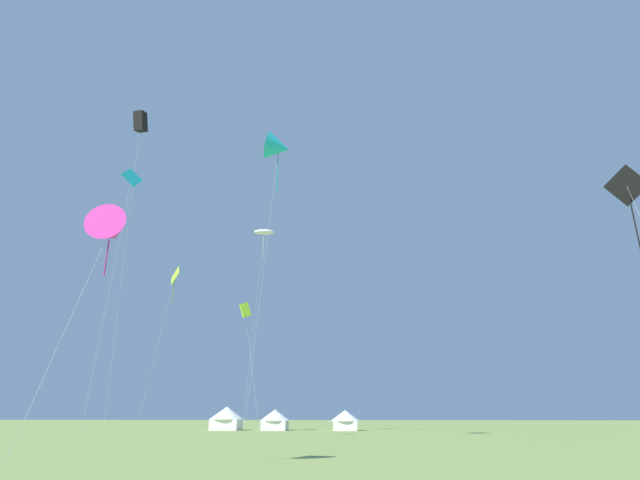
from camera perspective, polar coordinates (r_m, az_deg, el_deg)
The scene contains 11 objects.
kite_cyan_delta at distance 49.20m, azimuth -4.74°, elevation 10.42°, with size 3.29×2.91×27.84m.
kite_lime_diamond at distance 67.41m, azimuth -16.10°, elevation -4.09°, with size 2.91×3.31×20.32m.
kite_black_box at distance 66.71m, azimuth -19.66°, elevation 12.48°, with size 1.97×2.51×37.19m.
kite_magenta_delta at distance 24.20m, azimuth -22.63°, elevation 1.05°, with size 2.46×3.33×10.87m.
kite_lime_box at distance 52.44m, azimuth -8.44°, elevation -7.87°, with size 2.97×2.18×12.97m.
kite_cyan_diamond at distance 49.76m, azimuth -20.58°, elevation 6.26°, with size 1.31×3.43×23.85m.
kite_black_diamond at distance 37.34m, azimuth 31.51°, elevation 4.77°, with size 2.93×2.50×17.13m.
kite_white_parafoil at distance 63.15m, azimuth -6.37°, elevation 0.85°, with size 2.76×1.23×24.03m.
festival_tent_left at distance 76.17m, azimuth -10.53°, elevation -19.11°, with size 4.82×4.82×3.13m.
festival_tent_center at distance 74.75m, azimuth -5.11°, elevation -19.50°, with size 4.24×4.24×2.75m.
festival_tent_right at distance 73.80m, azimuth 2.88°, elevation -19.60°, with size 4.09×4.09×2.66m.
Camera 1 is at (2.76, -3.09, 2.12)m, focal length 28.27 mm.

